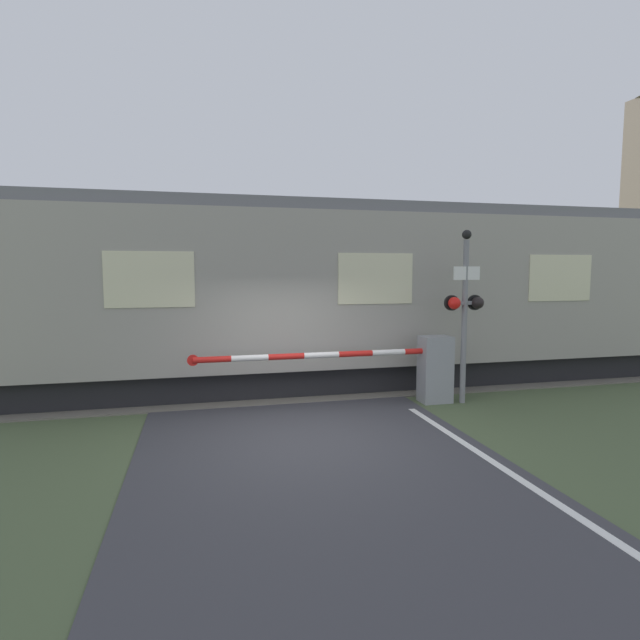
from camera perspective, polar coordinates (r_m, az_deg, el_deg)
name	(u,v)px	position (r m, az deg, el deg)	size (l,w,h in m)	color
ground_plane	(304,437)	(8.08, -1.83, -13.17)	(80.00, 80.00, 0.00)	#475638
track_bed	(272,386)	(11.40, -5.47, -7.48)	(36.00, 3.20, 0.13)	#666056
train	(355,294)	(11.55, 4.03, 2.98)	(15.91, 2.77, 4.06)	black
crossing_barrier	(420,367)	(10.05, 11.35, -5.30)	(5.06, 0.44, 1.32)	gray
signal_post	(465,306)	(10.11, 16.24, 1.56)	(0.80, 0.26, 3.39)	gray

